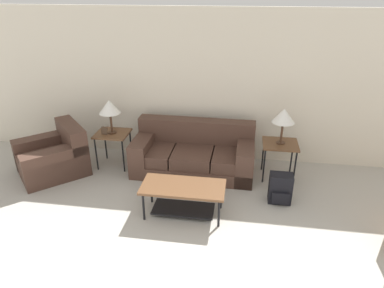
# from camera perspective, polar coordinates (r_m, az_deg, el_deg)

# --- Properties ---
(wall_back) EXTENTS (8.83, 0.06, 2.60)m
(wall_back) POSITION_cam_1_polar(r_m,az_deg,el_deg) (5.94, 3.73, 9.37)
(wall_back) COLOR silver
(wall_back) RESTS_ON ground_plane
(couch) EXTENTS (2.01, 0.95, 0.82)m
(couch) POSITION_cam_1_polar(r_m,az_deg,el_deg) (5.79, 0.29, -1.76)
(couch) COLOR #4C3328
(couch) RESTS_ON ground_plane
(armchair) EXTENTS (1.38, 1.38, 0.80)m
(armchair) POSITION_cam_1_polar(r_m,az_deg,el_deg) (6.18, -21.97, -2.01)
(armchair) COLOR #4C3328
(armchair) RESTS_ON ground_plane
(coffee_table) EXTENTS (1.13, 0.53, 0.46)m
(coffee_table) POSITION_cam_1_polar(r_m,az_deg,el_deg) (4.70, -1.48, -8.21)
(coffee_table) COLOR brown
(coffee_table) RESTS_ON ground_plane
(side_table_left) EXTENTS (0.56, 0.50, 0.62)m
(side_table_left) POSITION_cam_1_polar(r_m,az_deg,el_deg) (5.99, -13.10, 1.27)
(side_table_left) COLOR brown
(side_table_left) RESTS_ON ground_plane
(side_table_right) EXTENTS (0.56, 0.50, 0.62)m
(side_table_right) POSITION_cam_1_polar(r_m,az_deg,el_deg) (5.64, 14.45, -0.46)
(side_table_right) COLOR brown
(side_table_right) RESTS_ON ground_plane
(table_lamp_left) EXTENTS (0.35, 0.35, 0.58)m
(table_lamp_left) POSITION_cam_1_polar(r_m,az_deg,el_deg) (5.81, -13.60, 5.97)
(table_lamp_left) COLOR #472D1E
(table_lamp_left) RESTS_ON side_table_left
(table_lamp_right) EXTENTS (0.35, 0.35, 0.58)m
(table_lamp_right) POSITION_cam_1_polar(r_m,az_deg,el_deg) (5.44, 15.04, 4.49)
(table_lamp_right) COLOR #472D1E
(table_lamp_right) RESTS_ON side_table_right
(backpack) EXTENTS (0.33, 0.29, 0.45)m
(backpack) POSITION_cam_1_polar(r_m,az_deg,el_deg) (5.16, 14.50, -7.22)
(backpack) COLOR black
(backpack) RESTS_ON ground_plane
(picture_frame) EXTENTS (0.10, 0.04, 0.13)m
(picture_frame) POSITION_cam_1_polar(r_m,az_deg,el_deg) (5.92, -14.39, 2.17)
(picture_frame) COLOR #4C3828
(picture_frame) RESTS_ON side_table_left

